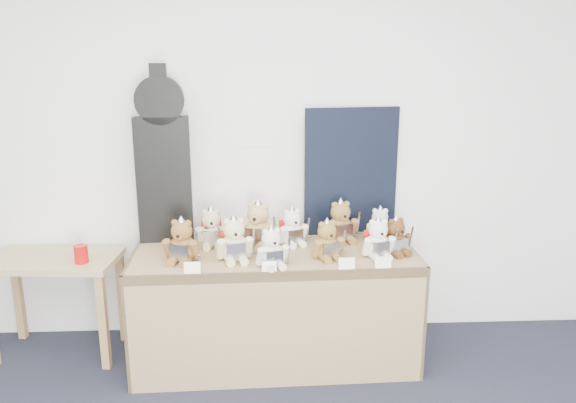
{
  "coord_description": "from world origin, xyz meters",
  "views": [
    {
      "loc": [
        0.26,
        -1.28,
        1.95
      ],
      "look_at": [
        0.42,
        1.99,
        1.09
      ],
      "focal_mm": 35.0,
      "sensor_mm": 36.0,
      "label": 1
    }
  ],
  "objects_px": {
    "guitar_case": "(163,157)",
    "teddy_back_right": "(341,223)",
    "teddy_front_right": "(327,242)",
    "teddy_back_centre_right": "(292,228)",
    "teddy_back_left": "(212,229)",
    "teddy_front_end": "(396,238)",
    "teddy_front_centre": "(272,249)",
    "teddy_back_centre_left": "(258,226)",
    "display_table": "(275,278)",
    "red_cup": "(81,254)",
    "teddy_front_far_left": "(182,243)",
    "teddy_back_far_left": "(210,233)",
    "teddy_front_far_right": "(378,240)",
    "teddy_back_end": "(380,226)",
    "side_table": "(55,275)",
    "teddy_front_left": "(234,241)"
  },
  "relations": [
    {
      "from": "teddy_back_end",
      "to": "teddy_front_centre",
      "type": "bearing_deg",
      "value": -146.77
    },
    {
      "from": "teddy_front_far_right",
      "to": "teddy_back_right",
      "type": "relative_size",
      "value": 0.9
    },
    {
      "from": "red_cup",
      "to": "teddy_front_far_right",
      "type": "distance_m",
      "value": 1.86
    },
    {
      "from": "teddy_front_left",
      "to": "teddy_back_centre_right",
      "type": "distance_m",
      "value": 0.46
    },
    {
      "from": "teddy_back_end",
      "to": "teddy_back_right",
      "type": "bearing_deg",
      "value": -178.74
    },
    {
      "from": "teddy_front_centre",
      "to": "teddy_back_far_left",
      "type": "bearing_deg",
      "value": 118.25
    },
    {
      "from": "display_table",
      "to": "guitar_case",
      "type": "distance_m",
      "value": 1.07
    },
    {
      "from": "teddy_front_far_left",
      "to": "red_cup",
      "type": "bearing_deg",
      "value": 175.48
    },
    {
      "from": "teddy_front_centre",
      "to": "teddy_back_centre_left",
      "type": "height_order",
      "value": "teddy_back_centre_left"
    },
    {
      "from": "teddy_back_left",
      "to": "teddy_front_end",
      "type": "bearing_deg",
      "value": -16.34
    },
    {
      "from": "teddy_back_left",
      "to": "teddy_front_far_right",
      "type": "bearing_deg",
      "value": -20.29
    },
    {
      "from": "teddy_back_right",
      "to": "teddy_back_far_left",
      "type": "xyz_separation_m",
      "value": [
        -0.86,
        -0.06,
        -0.03
      ]
    },
    {
      "from": "teddy_front_far_right",
      "to": "teddy_front_end",
      "type": "distance_m",
      "value": 0.13
    },
    {
      "from": "display_table",
      "to": "teddy_front_left",
      "type": "bearing_deg",
      "value": -162.03
    },
    {
      "from": "red_cup",
      "to": "teddy_back_centre_left",
      "type": "height_order",
      "value": "teddy_back_centre_left"
    },
    {
      "from": "guitar_case",
      "to": "teddy_back_right",
      "type": "relative_size",
      "value": 3.73
    },
    {
      "from": "teddy_front_far_left",
      "to": "teddy_front_centre",
      "type": "xyz_separation_m",
      "value": [
        0.53,
        -0.1,
        -0.01
      ]
    },
    {
      "from": "red_cup",
      "to": "teddy_back_right",
      "type": "bearing_deg",
      "value": 5.27
    },
    {
      "from": "display_table",
      "to": "teddy_back_right",
      "type": "xyz_separation_m",
      "value": [
        0.44,
        0.24,
        0.28
      ]
    },
    {
      "from": "teddy_back_left",
      "to": "teddy_back_right",
      "type": "relative_size",
      "value": 0.92
    },
    {
      "from": "teddy_front_far_left",
      "to": "teddy_front_far_right",
      "type": "distance_m",
      "value": 1.19
    },
    {
      "from": "teddy_front_end",
      "to": "teddy_back_right",
      "type": "bearing_deg",
      "value": 114.42
    },
    {
      "from": "teddy_front_centre",
      "to": "teddy_back_centre_left",
      "type": "xyz_separation_m",
      "value": [
        -0.08,
        0.36,
        0.03
      ]
    },
    {
      "from": "teddy_front_right",
      "to": "teddy_back_centre_right",
      "type": "bearing_deg",
      "value": 107.78
    },
    {
      "from": "teddy_front_far_right",
      "to": "teddy_front_left",
      "type": "bearing_deg",
      "value": 171.95
    },
    {
      "from": "display_table",
      "to": "teddy_back_left",
      "type": "height_order",
      "value": "teddy_back_left"
    },
    {
      "from": "red_cup",
      "to": "teddy_back_centre_right",
      "type": "relative_size",
      "value": 0.42
    },
    {
      "from": "teddy_back_left",
      "to": "teddy_back_end",
      "type": "xyz_separation_m",
      "value": [
        1.11,
        0.06,
        -0.01
      ]
    },
    {
      "from": "display_table",
      "to": "teddy_front_end",
      "type": "bearing_deg",
      "value": -3.37
    },
    {
      "from": "teddy_front_centre",
      "to": "teddy_back_centre_left",
      "type": "relative_size",
      "value": 0.79
    },
    {
      "from": "side_table",
      "to": "teddy_front_left",
      "type": "bearing_deg",
      "value": -8.54
    },
    {
      "from": "teddy_back_left",
      "to": "teddy_back_end",
      "type": "distance_m",
      "value": 1.11
    },
    {
      "from": "teddy_front_far_left",
      "to": "teddy_front_end",
      "type": "relative_size",
      "value": 1.13
    },
    {
      "from": "guitar_case",
      "to": "teddy_back_centre_left",
      "type": "xyz_separation_m",
      "value": [
        0.61,
        -0.16,
        -0.43
      ]
    },
    {
      "from": "red_cup",
      "to": "teddy_front_far_left",
      "type": "height_order",
      "value": "teddy_front_far_left"
    },
    {
      "from": "teddy_back_centre_right",
      "to": "teddy_back_right",
      "type": "height_order",
      "value": "teddy_back_right"
    },
    {
      "from": "teddy_front_right",
      "to": "display_table",
      "type": "bearing_deg",
      "value": 147.22
    },
    {
      "from": "teddy_front_left",
      "to": "teddy_front_centre",
      "type": "relative_size",
      "value": 1.15
    },
    {
      "from": "teddy_front_far_left",
      "to": "teddy_back_centre_left",
      "type": "distance_m",
      "value": 0.52
    },
    {
      "from": "teddy_front_far_left",
      "to": "teddy_back_end",
      "type": "bearing_deg",
      "value": 26.2
    },
    {
      "from": "red_cup",
      "to": "teddy_front_right",
      "type": "distance_m",
      "value": 1.55
    },
    {
      "from": "teddy_front_end",
      "to": "display_table",
      "type": "bearing_deg",
      "value": 153.65
    },
    {
      "from": "teddy_back_left",
      "to": "guitar_case",
      "type": "bearing_deg",
      "value": 149.66
    },
    {
      "from": "red_cup",
      "to": "teddy_front_far_left",
      "type": "bearing_deg",
      "value": -15.83
    },
    {
      "from": "teddy_back_right",
      "to": "display_table",
      "type": "bearing_deg",
      "value": -167.37
    },
    {
      "from": "side_table",
      "to": "teddy_back_end",
      "type": "distance_m",
      "value": 2.16
    },
    {
      "from": "teddy_back_right",
      "to": "teddy_front_centre",
      "type": "bearing_deg",
      "value": -152.91
    },
    {
      "from": "teddy_back_right",
      "to": "teddy_back_centre_left",
      "type": "bearing_deg",
      "value": 172.53
    },
    {
      "from": "teddy_back_left",
      "to": "teddy_back_centre_right",
      "type": "distance_m",
      "value": 0.52
    },
    {
      "from": "teddy_front_end",
      "to": "teddy_back_centre_left",
      "type": "xyz_separation_m",
      "value": [
        -0.86,
        0.18,
        0.03
      ]
    }
  ]
}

